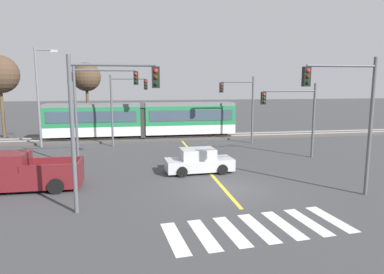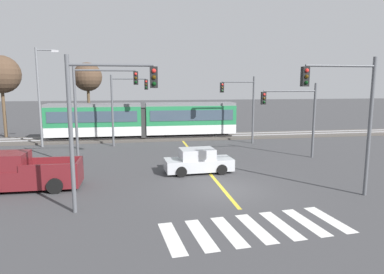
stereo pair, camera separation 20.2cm
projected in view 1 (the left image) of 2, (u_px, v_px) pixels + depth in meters
name	position (u px, v px, depth m)	size (l,w,h in m)	color
ground_plane	(225.00, 190.00, 17.99)	(200.00, 200.00, 0.00)	#3D3D3F
track_bed	(179.00, 137.00, 35.08)	(120.00, 4.00, 0.18)	#4C4742
rail_near	(180.00, 137.00, 34.35)	(120.00, 0.08, 0.10)	#939399
rail_far	(179.00, 135.00, 35.76)	(120.00, 0.08, 0.10)	#939399
light_rail_tram	(143.00, 119.00, 34.14)	(18.50, 2.64, 3.43)	silver
crosswalk_stripe_0	(175.00, 238.00, 12.33)	(0.56, 2.80, 0.01)	silver
crosswalk_stripe_1	(204.00, 235.00, 12.62)	(0.56, 2.80, 0.01)	silver
crosswalk_stripe_2	(232.00, 231.00, 12.92)	(0.56, 2.80, 0.01)	silver
crosswalk_stripe_3	(258.00, 228.00, 13.21)	(0.56, 2.80, 0.01)	silver
crosswalk_stripe_4	(283.00, 225.00, 13.50)	(0.56, 2.80, 0.01)	silver
crosswalk_stripe_5	(308.00, 222.00, 13.80)	(0.56, 2.80, 0.01)	silver
crosswalk_stripe_6	(331.00, 219.00, 14.09)	(0.56, 2.80, 0.01)	silver
lane_centre_line	(201.00, 163.00, 24.15)	(0.20, 18.48, 0.01)	gold
sedan_crossing	(199.00, 161.00, 21.40)	(4.29, 2.09, 1.52)	#B7BABF
pickup_truck	(25.00, 174.00, 17.86)	(5.41, 2.26, 1.98)	maroon
traffic_light_far_right	(242.00, 100.00, 31.31)	(3.25, 0.38, 6.18)	#515459
traffic_light_near_right	(350.00, 106.00, 16.28)	(3.75, 0.38, 6.77)	#515459
traffic_light_mid_left	(96.00, 99.00, 22.74)	(4.25, 0.38, 6.70)	#515459
traffic_light_far_left	(123.00, 99.00, 30.04)	(3.25, 0.38, 6.28)	#515459
traffic_light_mid_right	(295.00, 109.00, 25.12)	(4.25, 0.38, 5.57)	#515459
traffic_light_near_left	(101.00, 111.00, 14.30)	(3.75, 0.38, 6.69)	#515459
street_lamp_west	(40.00, 92.00, 29.33)	(1.94, 0.28, 8.55)	slate
bare_tree_west	(86.00, 77.00, 38.22)	(3.20, 3.20, 7.87)	brown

